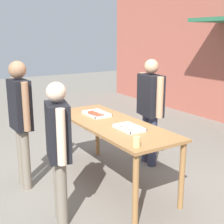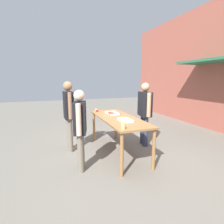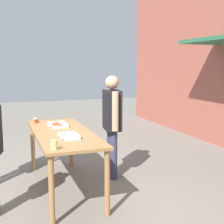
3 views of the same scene
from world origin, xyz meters
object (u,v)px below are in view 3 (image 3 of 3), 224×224
(condiment_jar_ketchup, at_px, (36,121))
(person_server_behind_table, at_px, (112,118))
(food_tray_sausages, at_px, (58,125))
(beer_cup, at_px, (54,145))
(food_tray_buns, at_px, (69,136))
(condiment_jar_mustard, at_px, (35,120))

(condiment_jar_ketchup, height_order, person_server_behind_table, person_server_behind_table)
(food_tray_sausages, bearing_deg, person_server_behind_table, 76.51)
(condiment_jar_ketchup, relative_size, beer_cup, 0.61)
(beer_cup, bearing_deg, food_tray_buns, 152.25)
(food_tray_sausages, height_order, condiment_jar_ketchup, condiment_jar_ketchup)
(food_tray_sausages, height_order, food_tray_buns, food_tray_buns)
(food_tray_sausages, relative_size, beer_cup, 3.81)
(condiment_jar_mustard, distance_m, condiment_jar_ketchup, 0.09)
(condiment_jar_mustard, relative_size, person_server_behind_table, 0.04)
(condiment_jar_ketchup, bearing_deg, person_server_behind_table, 61.90)
(food_tray_buns, relative_size, condiment_jar_mustard, 5.79)
(condiment_jar_mustard, bearing_deg, food_tray_buns, 12.82)
(food_tray_buns, xyz_separation_m, beer_cup, (0.58, -0.30, 0.04))
(food_tray_buns, bearing_deg, person_server_behind_table, 126.81)
(food_tray_buns, relative_size, beer_cup, 3.52)
(food_tray_sausages, bearing_deg, beer_cup, -11.82)
(food_tray_buns, height_order, condiment_jar_mustard, condiment_jar_mustard)
(food_tray_sausages, relative_size, food_tray_buns, 1.08)
(condiment_jar_mustard, height_order, beer_cup, beer_cup)
(condiment_jar_mustard, distance_m, person_server_behind_table, 1.39)
(food_tray_buns, bearing_deg, condiment_jar_mustard, -167.18)
(food_tray_buns, height_order, beer_cup, beer_cup)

